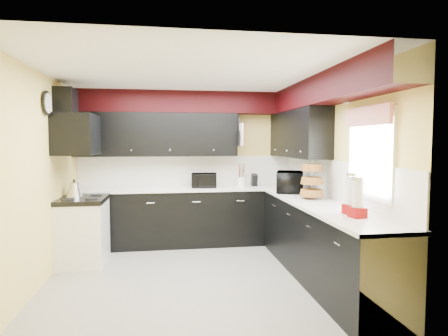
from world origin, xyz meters
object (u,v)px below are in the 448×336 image
utensil_crock (241,182)px  toaster_oven (204,180)px  knife_block (254,180)px  kettle (74,190)px  microwave (290,182)px

utensil_crock → toaster_oven: bearing=179.5°
knife_block → kettle: size_ratio=0.93×
toaster_oven → microwave: size_ratio=0.73×
utensil_crock → kettle: kettle is taller
kettle → toaster_oven: bearing=17.4°
knife_block → microwave: bearing=-65.3°
toaster_oven → knife_block: bearing=11.1°
utensil_crock → kettle: (-2.51, -0.58, -0.00)m
toaster_oven → utensil_crock: toaster_oven is taller
toaster_oven → utensil_crock: bearing=6.6°
utensil_crock → microwave: bearing=-52.2°
toaster_oven → kettle: size_ratio=1.87×
kettle → knife_block: bearing=13.4°
utensil_crock → knife_block: bearing=15.8°
toaster_oven → kettle: toaster_oven is taller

